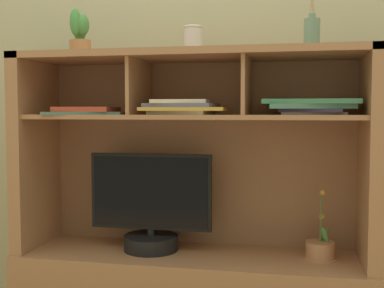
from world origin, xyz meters
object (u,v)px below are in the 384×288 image
object	(u,v)px
media_console	(192,268)
magazine_stack_left	(87,111)
potted_succulent	(80,34)
magazine_stack_centre	(310,106)
tv_monitor	(151,212)
ceramic_vase	(193,39)
diffuser_bottle	(312,33)
potted_orchid	(320,250)
magazine_stack_right	(183,107)

from	to	relation	value
media_console	magazine_stack_left	xyz separation A→B (m)	(-0.46, -0.07, 0.70)
potted_succulent	magazine_stack_centre	bearing A→B (deg)	0.80
tv_monitor	magazine_stack_centre	world-z (taller)	magazine_stack_centre
potted_succulent	ceramic_vase	world-z (taller)	potted_succulent
tv_monitor	magazine_stack_left	size ratio (longest dim) A/B	1.49
magazine_stack_left	tv_monitor	bearing A→B (deg)	13.85
magazine_stack_left	diffuser_bottle	xyz separation A→B (m)	(0.97, 0.05, 0.32)
magazine_stack_centre	magazine_stack_left	bearing A→B (deg)	-177.53
potted_orchid	ceramic_vase	world-z (taller)	ceramic_vase
magazine_stack_right	potted_succulent	size ratio (longest dim) A/B	1.82
potted_orchid	magazine_stack_right	world-z (taller)	magazine_stack_right
tv_monitor	magazine_stack_left	xyz separation A→B (m)	(-0.27, -0.07, 0.46)
potted_orchid	ceramic_vase	bearing A→B (deg)	179.56
tv_monitor	magazine_stack_left	world-z (taller)	magazine_stack_left
potted_orchid	magazine_stack_left	world-z (taller)	magazine_stack_left
magazine_stack_right	potted_succulent	distance (m)	0.58
magazine_stack_centre	potted_succulent	distance (m)	1.06
potted_succulent	ceramic_vase	distance (m)	0.51
magazine_stack_left	ceramic_vase	bearing A→B (deg)	10.00
media_console	potted_succulent	bearing A→B (deg)	-175.41
magazine_stack_left	magazine_stack_centre	size ratio (longest dim) A/B	0.97
magazine_stack_right	ceramic_vase	xyz separation A→B (m)	(0.03, 0.08, 0.30)
potted_orchid	diffuser_bottle	bearing A→B (deg)	-151.02
media_console	potted_orchid	distance (m)	0.57
magazine_stack_centre	diffuser_bottle	bearing A→B (deg)	75.17
tv_monitor	magazine_stack_right	distance (m)	0.50
magazine_stack_right	ceramic_vase	size ratio (longest dim) A/B	3.08
tv_monitor	potted_orchid	distance (m)	0.76
magazine_stack_left	magazine_stack_centre	bearing A→B (deg)	2.47
magazine_stack_right	magazine_stack_left	bearing A→B (deg)	179.88
diffuser_bottle	media_console	bearing A→B (deg)	177.90
potted_orchid	diffuser_bottle	world-z (taller)	diffuser_bottle
potted_orchid	magazine_stack_left	distance (m)	1.18
media_console	magazine_stack_right	world-z (taller)	media_console
magazine_stack_centre	potted_succulent	size ratio (longest dim) A/B	1.96
tv_monitor	ceramic_vase	distance (m)	0.79
potted_orchid	ceramic_vase	xyz separation A→B (m)	(-0.56, 0.00, 0.91)
diffuser_bottle	magazine_stack_right	bearing A→B (deg)	-174.58
magazine_stack_centre	ceramic_vase	xyz separation A→B (m)	(-0.50, 0.04, 0.29)
potted_succulent	ceramic_vase	xyz separation A→B (m)	(0.51, 0.05, -0.03)
magazine_stack_centre	potted_orchid	bearing A→B (deg)	34.33
media_console	potted_orchid	xyz separation A→B (m)	(0.56, 0.01, 0.11)
ceramic_vase	diffuser_bottle	bearing A→B (deg)	-3.64
tv_monitor	magazine_stack_right	xyz separation A→B (m)	(0.16, -0.07, 0.47)
diffuser_bottle	ceramic_vase	xyz separation A→B (m)	(-0.51, 0.03, -0.01)
diffuser_bottle	potted_succulent	size ratio (longest dim) A/B	1.47
media_console	tv_monitor	size ratio (longest dim) A/B	2.79
magazine_stack_left	potted_succulent	distance (m)	0.35
potted_orchid	ceramic_vase	size ratio (longest dim) A/B	2.58
magazine_stack_left	ceramic_vase	size ratio (longest dim) A/B	3.22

